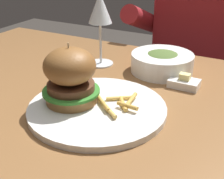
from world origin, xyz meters
name	(u,v)px	position (x,y,z in m)	size (l,w,h in m)	color
dining_table	(136,138)	(0.00, 0.00, 0.65)	(1.44, 0.78, 0.74)	brown
main_plate	(97,108)	(-0.07, -0.07, 0.75)	(0.30, 0.30, 0.01)	white
burger_sandwich	(70,76)	(-0.12, -0.08, 0.82)	(0.12, 0.12, 0.13)	#9E6B38
fries_pile	(118,103)	(-0.02, -0.05, 0.76)	(0.10, 0.11, 0.01)	#EABC5B
wine_glass	(100,11)	(-0.20, 0.18, 0.90)	(0.07, 0.07, 0.21)	silver
butter_dish	(184,83)	(0.06, 0.14, 0.75)	(0.07, 0.05, 0.04)	white
soup_bowl	(162,62)	(-0.02, 0.21, 0.77)	(0.17, 0.17, 0.06)	white
diner_person	(199,74)	(-0.01, 0.67, 0.56)	(0.51, 0.36, 1.18)	#282833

